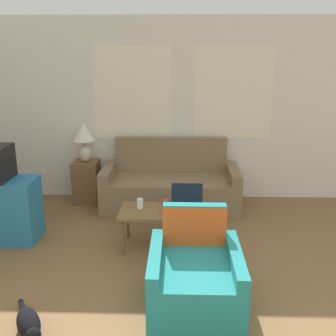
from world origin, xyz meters
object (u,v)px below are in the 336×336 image
Objects in this scene: table_lamp at (84,137)px; coffee_table at (165,215)px; armchair at (195,278)px; cup_navy at (168,213)px; couch at (170,187)px; cup_white at (166,203)px; laptop at (187,204)px; cup_yellow at (140,203)px; cat_black at (29,324)px.

table_lamp is 0.56× the size of coffee_table.
armchair is 1.52× the size of table_lamp.
cup_navy is at bearing -51.23° from table_lamp.
table_lamp is at bearing 173.84° from couch.
armchair is 10.55× the size of cup_white.
cup_white is (-0.02, -1.12, 0.20)m from couch.
laptop is 0.52m from cup_yellow.
laptop reaches higher than cat_black.
table_lamp is 1.67m from cup_yellow.
coffee_table is at bearing -165.79° from laptop.
cup_navy is at bearing 111.30° from cat_black.
table_lamp reaches higher than couch.
cup_white is at bearing 117.44° from cat_black.
coffee_table is 10.69× the size of cup_navy.
coffee_table is at bearing 103.20° from cup_navy.
cup_white is (0.29, 0.06, -0.01)m from cup_yellow.
cup_white is (-0.29, 1.17, 0.22)m from armchair.
couch reaches higher than coffee_table.
cat_black is (-1.01, -1.60, -0.39)m from cup_white.
table_lamp is 1.80m from cup_white.
couch is 2.31m from armchair.
couch reaches higher than cat_black.
table_lamp reaches higher than cup_yellow.
cup_white is (-0.24, 0.06, -0.02)m from laptop.
cup_yellow is at bearing -104.77° from couch.
cup_navy is (0.04, -0.17, 0.09)m from coffee_table.
cup_navy is at bearing -89.63° from couch.
armchair is 1.45× the size of cat_black.
couch is at bearing 75.23° from cup_yellow.
cup_yellow is at bearing -55.17° from table_lamp.
cat_black is at bearing -128.86° from laptop.
cup_yellow is at bearing -168.00° from cup_white.
laptop is at bearing 48.14° from cup_navy.
armchair is at bearing -76.29° from cup_white.
armchair is at bearing -87.40° from laptop.
cup_white is (-0.03, 0.28, 0.00)m from cup_navy.
cat_black is at bearing -128.32° from cup_navy.
cup_yellow is (-0.28, 0.06, 0.11)m from coffee_table.
laptop is 0.60× the size of cat_black.
laptop is at bearing 14.21° from coffee_table.
armchair is 2.41× the size of laptop.
laptop is 3.76× the size of cup_navy.
cup_white reaches higher than coffee_table.
cup_navy is at bearing -76.80° from coffee_table.
coffee_table is 0.27m from laptop.
coffee_table is (1.19, -1.37, -0.58)m from table_lamp.
armchair reaches higher than cup_navy.
cup_yellow is (0.91, -1.31, -0.47)m from table_lamp.
table_lamp is 2.99m from cat_black.
couch is 3.21× the size of cat_black.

